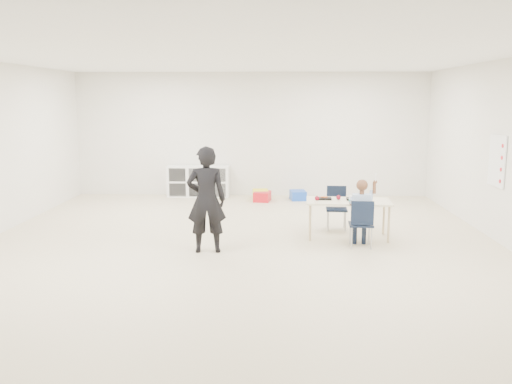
{
  "coord_description": "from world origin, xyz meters",
  "views": [
    {
      "loc": [
        0.54,
        -7.86,
        2.19
      ],
      "look_at": [
        0.26,
        -0.05,
        0.85
      ],
      "focal_mm": 38.0,
      "sensor_mm": 36.0,
      "label": 1
    }
  ],
  "objects_px": {
    "table": "(348,219)",
    "chair_near": "(361,223)",
    "child": "(361,210)",
    "cubby_shelf": "(198,181)",
    "adult": "(206,200)"
  },
  "relations": [
    {
      "from": "child",
      "to": "cubby_shelf",
      "type": "xyz_separation_m",
      "value": [
        -3.03,
        4.21,
        -0.22
      ]
    },
    {
      "from": "chair_near",
      "to": "child",
      "type": "xyz_separation_m",
      "value": [
        0.0,
        0.0,
        0.21
      ]
    },
    {
      "from": "cubby_shelf",
      "to": "adult",
      "type": "bearing_deg",
      "value": -80.52
    },
    {
      "from": "chair_near",
      "to": "child",
      "type": "bearing_deg",
      "value": 0.0
    },
    {
      "from": "child",
      "to": "cubby_shelf",
      "type": "height_order",
      "value": "child"
    },
    {
      "from": "chair_near",
      "to": "cubby_shelf",
      "type": "distance_m",
      "value": 5.19
    },
    {
      "from": "chair_near",
      "to": "adult",
      "type": "relative_size",
      "value": 0.47
    },
    {
      "from": "child",
      "to": "cubby_shelf",
      "type": "distance_m",
      "value": 5.19
    },
    {
      "from": "adult",
      "to": "cubby_shelf",
      "type": "bearing_deg",
      "value": -85.93
    },
    {
      "from": "table",
      "to": "chair_near",
      "type": "xyz_separation_m",
      "value": [
        0.12,
        -0.56,
        0.06
      ]
    },
    {
      "from": "table",
      "to": "cubby_shelf",
      "type": "bearing_deg",
      "value": 131.8
    },
    {
      "from": "adult",
      "to": "chair_near",
      "type": "bearing_deg",
      "value": -176.95
    },
    {
      "from": "child",
      "to": "chair_near",
      "type": "bearing_deg",
      "value": 0.0
    },
    {
      "from": "table",
      "to": "cubby_shelf",
      "type": "height_order",
      "value": "cubby_shelf"
    },
    {
      "from": "table",
      "to": "child",
      "type": "height_order",
      "value": "child"
    }
  ]
}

